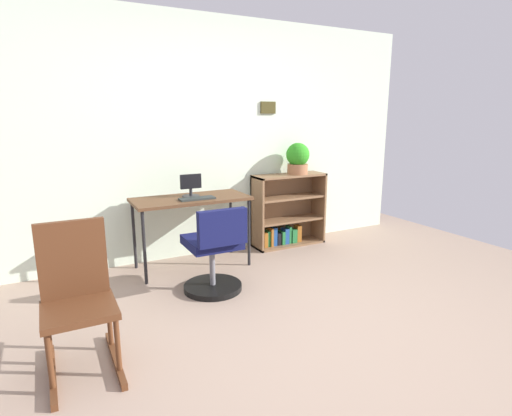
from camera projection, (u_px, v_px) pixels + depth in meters
The scene contains 9 objects.
ground_plane at pixel (319, 337), 2.88m from camera, with size 6.24×6.24×0.00m, color tan.
wall_back at pixel (206, 139), 4.46m from camera, with size 5.20×0.12×2.56m.
desk at pixel (191, 203), 4.09m from camera, with size 1.15×0.54×0.73m.
monitor at pixel (191, 187), 4.10m from camera, with size 0.22×0.18×0.23m.
keyboard at pixel (197, 198), 3.98m from camera, with size 0.35×0.13×0.02m, color #2A302E.
office_chair at pixel (214, 256), 3.55m from camera, with size 0.52×0.55×0.79m.
rocking_chair at pixel (77, 296), 2.48m from camera, with size 0.42×0.64×0.91m.
bookshelf_low at pixel (286, 213), 4.90m from camera, with size 0.88×0.30×0.86m.
potted_plant_on_shelf at pixel (298, 158), 4.76m from camera, with size 0.27×0.27×0.36m.
Camera 1 is at (-1.60, -2.11, 1.53)m, focal length 28.65 mm.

